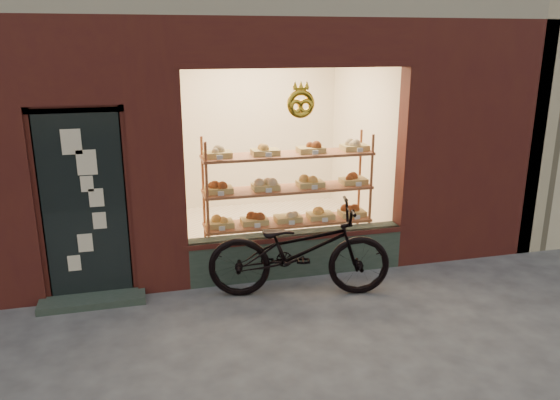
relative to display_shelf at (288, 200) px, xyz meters
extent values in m
plane|color=#3B3B3B|center=(-0.45, -2.55, -0.85)|extent=(90.00, 90.00, 0.00)
cube|color=#25342A|center=(0.00, -0.42, -0.58)|extent=(2.70, 0.25, 0.55)
cube|color=black|center=(-2.45, -0.49, 0.25)|extent=(0.90, 0.04, 2.15)
cube|color=#25342A|center=(-2.45, -0.65, -0.81)|extent=(1.15, 0.35, 0.08)
torus|color=gold|center=(0.00, -0.53, 1.30)|extent=(0.33, 0.07, 0.33)
cube|color=brown|center=(0.00, 0.00, -0.80)|extent=(2.20, 0.45, 0.04)
cube|color=brown|center=(0.00, 0.00, -0.30)|extent=(2.20, 0.45, 0.03)
cube|color=brown|center=(0.00, 0.00, 0.15)|extent=(2.20, 0.45, 0.04)
cube|color=brown|center=(0.00, 0.00, 0.60)|extent=(2.20, 0.45, 0.04)
cylinder|color=brown|center=(-1.07, -0.19, 0.00)|extent=(0.04, 0.04, 1.70)
cylinder|color=brown|center=(1.07, -0.19, 0.00)|extent=(0.04, 0.04, 1.70)
cylinder|color=brown|center=(-1.07, 0.20, 0.00)|extent=(0.04, 0.04, 1.70)
cylinder|color=brown|center=(1.07, 0.20, 0.00)|extent=(0.04, 0.04, 1.70)
cube|color=tan|center=(-0.90, 0.00, -0.25)|extent=(0.34, 0.24, 0.07)
sphere|color=#B97D28|center=(-0.90, 0.00, -0.17)|extent=(0.11, 0.11, 0.11)
cube|color=silver|center=(-0.90, -0.18, -0.25)|extent=(0.07, 0.01, 0.05)
cube|color=tan|center=(-0.45, 0.00, -0.25)|extent=(0.34, 0.24, 0.07)
sphere|color=#4C2710|center=(-0.45, 0.00, -0.17)|extent=(0.11, 0.11, 0.11)
cube|color=silver|center=(-0.45, -0.18, -0.25)|extent=(0.07, 0.01, 0.05)
cube|color=tan|center=(0.00, 0.00, -0.25)|extent=(0.34, 0.24, 0.07)
sphere|color=tan|center=(0.00, 0.00, -0.17)|extent=(0.11, 0.11, 0.11)
cube|color=silver|center=(0.00, -0.18, -0.25)|extent=(0.07, 0.01, 0.05)
cube|color=tan|center=(0.45, 0.00, -0.25)|extent=(0.34, 0.24, 0.07)
sphere|color=#B97D28|center=(0.45, 0.00, -0.17)|extent=(0.11, 0.11, 0.11)
cube|color=silver|center=(0.45, -0.18, -0.25)|extent=(0.07, 0.01, 0.05)
cube|color=tan|center=(0.90, 0.00, -0.25)|extent=(0.34, 0.24, 0.07)
sphere|color=#4C2710|center=(0.90, 0.00, -0.17)|extent=(0.11, 0.11, 0.11)
cube|color=silver|center=(0.90, -0.18, -0.25)|extent=(0.08, 0.01, 0.05)
cube|color=tan|center=(-0.90, 0.00, 0.20)|extent=(0.34, 0.24, 0.07)
sphere|color=#4C2710|center=(-0.90, 0.00, 0.28)|extent=(0.11, 0.11, 0.11)
cube|color=silver|center=(-0.90, -0.18, 0.20)|extent=(0.07, 0.01, 0.06)
cube|color=tan|center=(-0.30, 0.00, 0.20)|extent=(0.34, 0.24, 0.07)
sphere|color=tan|center=(-0.30, 0.00, 0.28)|extent=(0.11, 0.11, 0.11)
cube|color=silver|center=(-0.30, -0.18, 0.20)|extent=(0.08, 0.01, 0.06)
cube|color=tan|center=(0.30, 0.00, 0.20)|extent=(0.34, 0.24, 0.07)
sphere|color=#B97D28|center=(0.30, 0.00, 0.28)|extent=(0.11, 0.11, 0.11)
cube|color=silver|center=(0.30, -0.18, 0.20)|extent=(0.07, 0.01, 0.06)
cube|color=tan|center=(0.90, 0.00, 0.20)|extent=(0.34, 0.24, 0.07)
sphere|color=#4C2710|center=(0.90, 0.00, 0.28)|extent=(0.11, 0.11, 0.11)
cube|color=silver|center=(0.90, -0.18, 0.20)|extent=(0.08, 0.01, 0.06)
cube|color=tan|center=(-0.90, 0.00, 0.65)|extent=(0.34, 0.24, 0.07)
sphere|color=tan|center=(-0.90, 0.00, 0.73)|extent=(0.11, 0.11, 0.11)
cube|color=silver|center=(-0.90, -0.18, 0.65)|extent=(0.07, 0.01, 0.06)
cube|color=tan|center=(-0.30, 0.00, 0.65)|extent=(0.34, 0.24, 0.07)
sphere|color=#B97D28|center=(-0.30, 0.00, 0.73)|extent=(0.11, 0.11, 0.11)
cube|color=silver|center=(-0.30, -0.18, 0.65)|extent=(0.08, 0.01, 0.06)
cube|color=tan|center=(0.30, 0.00, 0.65)|extent=(0.34, 0.24, 0.07)
sphere|color=#4C2710|center=(0.30, 0.00, 0.73)|extent=(0.11, 0.11, 0.11)
cube|color=silver|center=(0.30, -0.18, 0.65)|extent=(0.07, 0.01, 0.06)
cube|color=tan|center=(0.90, 0.00, 0.65)|extent=(0.34, 0.24, 0.07)
sphere|color=tan|center=(0.90, 0.00, 0.73)|extent=(0.11, 0.11, 0.11)
cube|color=silver|center=(0.90, -0.18, 0.65)|extent=(0.08, 0.01, 0.06)
imported|color=black|center=(-0.13, -0.99, -0.31)|extent=(2.19, 1.14, 1.09)
camera|label=1|loc=(-1.80, -6.56, 1.99)|focal=35.00mm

